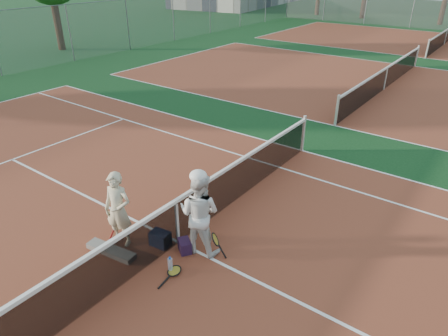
% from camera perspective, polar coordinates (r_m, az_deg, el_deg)
% --- Properties ---
extents(ground, '(130.00, 130.00, 0.00)m').
position_cam_1_polar(ground, '(8.24, -6.51, -10.53)').
color(ground, '#0E3315').
rests_on(ground, ground).
extents(court_main, '(23.77, 10.97, 0.01)m').
position_cam_1_polar(court_main, '(8.24, -6.51, -10.51)').
color(court_main, brown).
rests_on(court_main, ground).
extents(court_far_a, '(23.77, 10.97, 0.01)m').
position_cam_1_polar(court_far_a, '(19.39, 21.83, 10.38)').
color(court_far_a, brown).
rests_on(court_far_a, ground).
extents(court_far_b, '(23.77, 10.97, 0.01)m').
position_cam_1_polar(court_far_b, '(32.38, 28.90, 15.20)').
color(court_far_b, brown).
rests_on(court_far_b, ground).
extents(net_main, '(0.10, 10.98, 1.02)m').
position_cam_1_polar(net_main, '(7.94, -6.71, -7.62)').
color(net_main, black).
rests_on(net_main, ground).
extents(net_far_a, '(0.10, 10.98, 1.02)m').
position_cam_1_polar(net_far_a, '(19.26, 22.09, 11.81)').
color(net_far_a, black).
rests_on(net_far_a, ground).
extents(net_far_b, '(0.10, 10.98, 1.02)m').
position_cam_1_polar(net_far_b, '(32.30, 29.11, 16.07)').
color(net_far_b, black).
rests_on(net_far_b, ground).
extents(fence_left, '(0.06, 54.50, 3.00)m').
position_cam_1_polar(fence_left, '(23.79, -25.41, 16.33)').
color(fence_left, slate).
rests_on(fence_left, ground).
extents(player_a, '(0.66, 0.52, 1.57)m').
position_cam_1_polar(player_a, '(8.00, -14.87, -5.79)').
color(player_a, beige).
rests_on(player_a, ground).
extents(player_b, '(0.94, 0.80, 1.69)m').
position_cam_1_polar(player_b, '(7.54, -3.53, -6.49)').
color(player_b, silver).
rests_on(player_b, ground).
extents(racket_red, '(0.38, 0.38, 0.56)m').
position_cam_1_polar(racket_red, '(8.38, -14.96, -8.32)').
color(racket_red, maroon).
rests_on(racket_red, ground).
extents(racket_black_held, '(0.38, 0.38, 0.56)m').
position_cam_1_polar(racket_black_held, '(7.66, -1.24, -11.08)').
color(racket_black_held, black).
rests_on(racket_black_held, ground).
extents(racket_spare, '(0.33, 0.62, 0.08)m').
position_cam_1_polar(racket_spare, '(7.54, -7.10, -14.46)').
color(racket_spare, black).
rests_on(racket_spare, ground).
extents(sports_bag_navy, '(0.42, 0.31, 0.30)m').
position_cam_1_polar(sports_bag_navy, '(8.14, -9.10, -9.93)').
color(sports_bag_navy, black).
rests_on(sports_bag_navy, ground).
extents(sports_bag_purple, '(0.38, 0.35, 0.25)m').
position_cam_1_polar(sports_bag_purple, '(7.94, -5.64, -11.02)').
color(sports_bag_purple, black).
rests_on(sports_bag_purple, ground).
extents(net_cover_canvas, '(1.09, 0.39, 0.11)m').
position_cam_1_polar(net_cover_canvas, '(8.20, -15.83, -11.32)').
color(net_cover_canvas, slate).
rests_on(net_cover_canvas, ground).
extents(water_bottle, '(0.09, 0.09, 0.30)m').
position_cam_1_polar(water_bottle, '(7.50, -7.68, -13.62)').
color(water_bottle, '#C6DDFB').
rests_on(water_bottle, ground).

